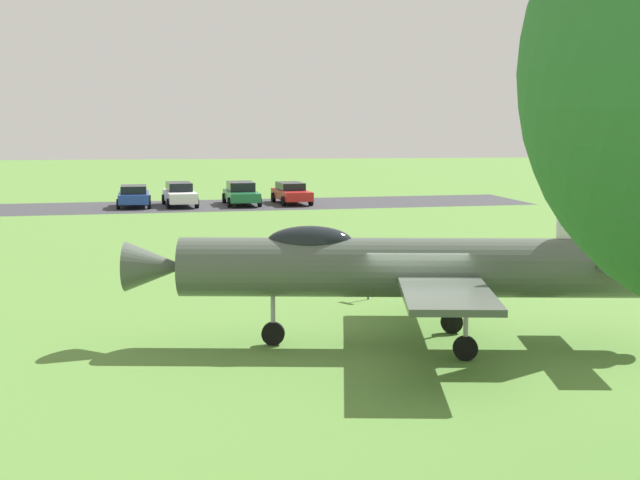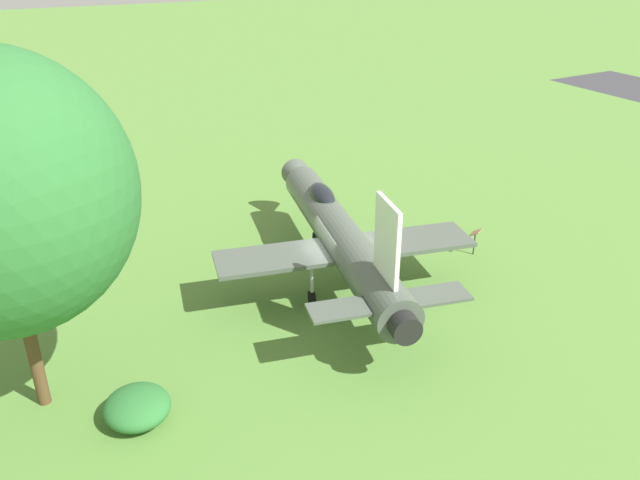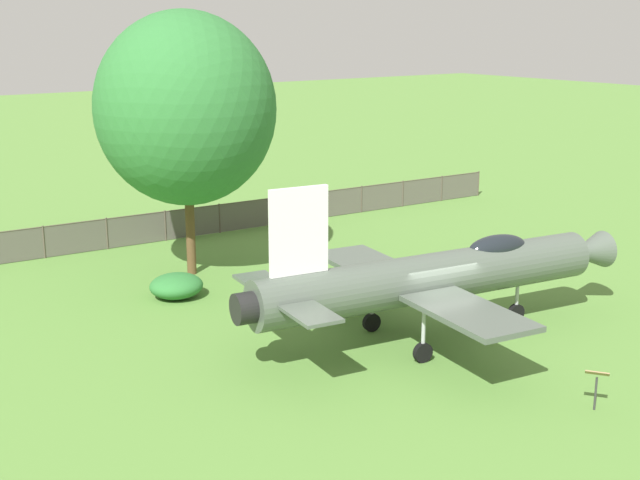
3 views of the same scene
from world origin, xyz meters
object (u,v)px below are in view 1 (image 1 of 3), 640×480
Objects in this scene: info_plaque at (368,273)px; parked_car_red at (291,193)px; parked_car_white at (180,194)px; parked_car_blue at (134,196)px; display_jet at (399,266)px; parked_car_green at (241,193)px.

parked_car_red is at bearing 89.64° from info_plaque.
parked_car_white is 2.88m from parked_car_blue.
display_jet is at bearing -9.20° from parked_car_red.
parked_car_white is (-7.20, -0.77, 0.05)m from parked_car_red.
parked_car_white is 1.18× the size of parked_car_blue.
parked_car_red is 0.98× the size of parked_car_green.
parked_car_white is at bearing -83.95° from parked_car_blue.
info_plaque is 32.62m from parked_car_green.
parked_car_red is at bearing -86.51° from parked_car_blue.
parked_car_blue reaches higher than parked_car_red.
parked_car_green is 6.83m from parked_car_blue.
info_plaque is 0.24× the size of parked_car_red.
parked_car_green is 1.19× the size of parked_car_blue.
parked_car_green is 1.01× the size of parked_car_white.
parked_car_red reaches higher than info_plaque.
info_plaque is 0.23× the size of parked_car_green.
info_plaque is at bearing -8.95° from parked_car_red.
parked_car_white is at bearing -72.35° from display_jet.
parked_car_green is (-3.28, -0.33, 0.03)m from parked_car_red.
parked_car_white is (-6.78, 38.23, -1.31)m from display_jet.
display_jet is 6.31m from info_plaque.
info_plaque is 0.28× the size of parked_car_blue.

